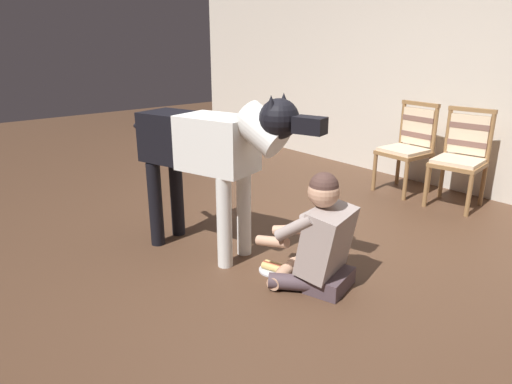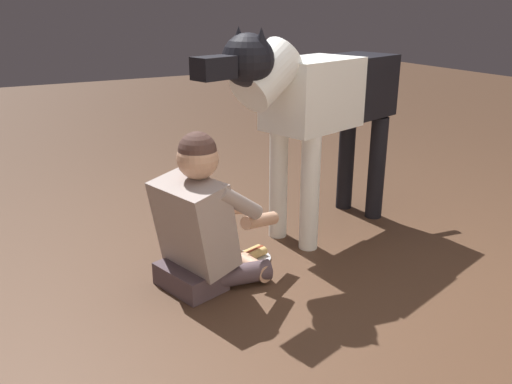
% 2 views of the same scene
% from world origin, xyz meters
% --- Properties ---
extents(ground_plane, '(16.08, 16.08, 0.00)m').
position_xyz_m(ground_plane, '(0.00, 0.00, 0.00)').
color(ground_plane, '#4C3322').
extents(person_sitting_on_floor, '(0.71, 0.59, 0.82)m').
position_xyz_m(person_sitting_on_floor, '(0.55, -0.10, 0.33)').
color(person_sitting_on_floor, '#4D3D43').
rests_on(person_sitting_on_floor, ground).
extents(large_dog, '(1.67, 0.66, 1.29)m').
position_xyz_m(large_dog, '(-0.33, -0.37, 0.85)').
color(large_dog, silver).
rests_on(large_dog, ground).
extents(hot_dog_on_plate, '(0.21, 0.21, 0.06)m').
position_xyz_m(hot_dog_on_plate, '(0.20, -0.21, 0.03)').
color(hot_dog_on_plate, silver).
rests_on(hot_dog_on_plate, ground).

